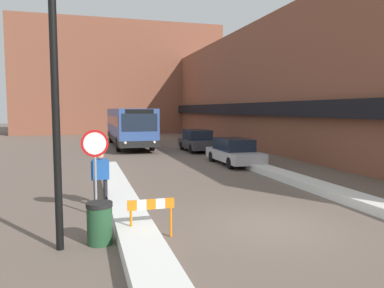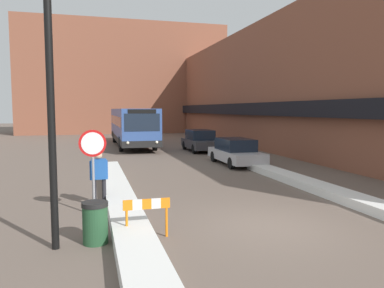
% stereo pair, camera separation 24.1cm
% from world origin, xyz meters
% --- Properties ---
extents(ground_plane, '(160.00, 160.00, 0.00)m').
position_xyz_m(ground_plane, '(0.00, 0.00, 0.00)').
color(ground_plane, '#66564C').
extents(building_row_right, '(5.50, 60.00, 9.45)m').
position_xyz_m(building_row_right, '(9.97, 24.00, 4.71)').
color(building_row_right, brown).
rests_on(building_row_right, ground_plane).
extents(building_backdrop_far, '(26.00, 8.00, 13.94)m').
position_xyz_m(building_backdrop_far, '(0.00, 42.11, 6.97)').
color(building_backdrop_far, brown).
rests_on(building_backdrop_far, ground_plane).
extents(snow_bank_left, '(0.90, 17.85, 0.34)m').
position_xyz_m(snow_bank_left, '(-3.60, 2.04, 0.17)').
color(snow_bank_left, silver).
rests_on(snow_bank_left, ground_plane).
extents(snow_bank_right, '(0.90, 13.56, 0.30)m').
position_xyz_m(snow_bank_right, '(3.60, 1.99, 0.15)').
color(snow_bank_right, silver).
rests_on(snow_bank_right, ground_plane).
extents(city_bus, '(2.73, 12.39, 3.07)m').
position_xyz_m(city_bus, '(-1.15, 22.33, 1.69)').
color(city_bus, '#335193').
rests_on(city_bus, ground_plane).
extents(parked_car_front, '(1.83, 4.52, 1.42)m').
position_xyz_m(parked_car_front, '(3.20, 10.46, 0.71)').
color(parked_car_front, '#B7B7BC').
rests_on(parked_car_front, ground_plane).
extents(parked_car_middle, '(1.89, 4.23, 1.54)m').
position_xyz_m(parked_car_middle, '(3.20, 17.33, 0.77)').
color(parked_car_middle, '#38383D').
rests_on(parked_car_middle, ground_plane).
extents(stop_sign, '(0.76, 0.08, 2.45)m').
position_xyz_m(stop_sign, '(-4.42, 2.23, 1.78)').
color(stop_sign, gray).
rests_on(stop_sign, ground_plane).
extents(street_lamp, '(1.46, 0.36, 5.90)m').
position_xyz_m(street_lamp, '(-4.96, -0.18, 3.69)').
color(street_lamp, black).
rests_on(street_lamp, ground_plane).
extents(pedestrian, '(0.56, 0.24, 1.71)m').
position_xyz_m(pedestrian, '(-4.24, 3.33, 1.03)').
color(pedestrian, '#232328').
rests_on(pedestrian, ground_plane).
extents(trash_bin, '(0.59, 0.59, 0.95)m').
position_xyz_m(trash_bin, '(-4.41, -0.06, 0.48)').
color(trash_bin, '#234C2D').
rests_on(trash_bin, ground_plane).
extents(construction_barricade, '(1.10, 0.06, 0.94)m').
position_xyz_m(construction_barricade, '(-3.24, -0.05, 0.67)').
color(construction_barricade, orange).
rests_on(construction_barricade, ground_plane).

